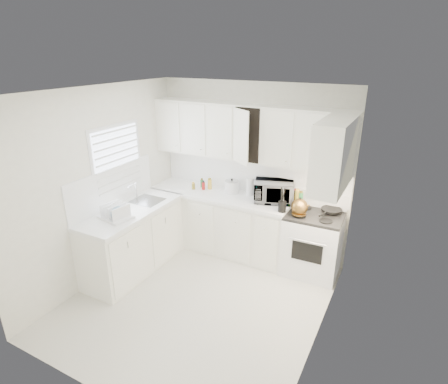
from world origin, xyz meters
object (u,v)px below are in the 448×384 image
Objects in this scene: stove at (313,236)px; microwave at (274,189)px; rice_cooker at (232,186)px; utensil_crock at (283,199)px; dish_rack at (115,210)px; tea_kettle at (300,206)px.

microwave reaches higher than stove.
rice_cooker is 0.62× the size of utensil_crock.
utensil_crock is at bearing -70.91° from microwave.
stove is at bearing 26.73° from utensil_crock.
rice_cooker reaches higher than stove.
microwave reaches higher than dish_rack.
rice_cooker is at bearing 158.38° from microwave.
utensil_crock is 2.21m from dish_rack.
tea_kettle is at bearing -140.20° from stove.
tea_kettle is at bearing 11.18° from utensil_crock.
tea_kettle is 0.52m from microwave.
microwave is 1.54× the size of utensil_crock.
microwave is (-0.64, 0.09, 0.55)m from stove.
tea_kettle is 1.18m from rice_cooker.
tea_kettle is 0.50× the size of microwave.
rice_cooker is (-1.15, 0.27, -0.01)m from tea_kettle.
dish_rack is (-2.26, -1.41, 0.48)m from stove.
utensil_crock reaches higher than stove.
stove is at bearing -5.59° from rice_cooker.
utensil_crock is at bearing 42.46° from dish_rack.
utensil_crock is (-0.23, -0.04, 0.06)m from tea_kettle.
microwave is at bearing 162.16° from tea_kettle.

